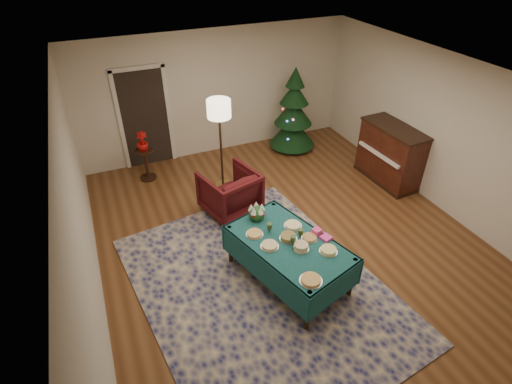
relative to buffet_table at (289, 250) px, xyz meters
name	(u,v)px	position (x,y,z in m)	size (l,w,h in m)	color
room_shell	(293,171)	(0.42, 0.77, 0.79)	(7.00, 7.00, 7.00)	#593319
doorway	(145,117)	(-1.18, 4.25, 0.53)	(1.08, 0.04, 2.16)	black
rug	(260,287)	(-0.46, -0.01, -0.55)	(3.20, 4.20, 0.02)	#151951
buffet_table	(289,250)	(0.00, 0.00, 0.00)	(1.53, 2.03, 0.70)	black
platter_0	(311,280)	(-0.09, -0.76, 0.16)	(0.30, 0.30, 0.04)	silver
platter_1	(328,250)	(0.40, -0.39, 0.17)	(0.25, 0.25, 0.06)	silver
platter_2	(301,247)	(0.08, -0.19, 0.19)	(0.23, 0.23, 0.10)	silver
platter_3	(310,238)	(0.30, -0.05, 0.16)	(0.24, 0.24, 0.04)	silver
platter_4	(270,245)	(-0.29, 0.03, 0.16)	(0.26, 0.26, 0.05)	silver
platter_5	(288,237)	(0.02, 0.07, 0.17)	(0.26, 0.26, 0.07)	silver
platter_6	(293,225)	(0.21, 0.30, 0.16)	(0.27, 0.27, 0.04)	silver
platter_7	(254,234)	(-0.39, 0.35, 0.16)	(0.26, 0.26, 0.04)	silver
goblet_0	(269,228)	(-0.17, 0.30, 0.23)	(0.08, 0.08, 0.16)	#2D471E
goblet_1	(300,234)	(0.18, 0.01, 0.23)	(0.08, 0.08, 0.16)	#2D471E
goblet_2	(293,241)	(0.01, -0.08, 0.23)	(0.08, 0.08, 0.16)	#2D471E
napkin_stack	(326,238)	(0.51, -0.14, 0.16)	(0.14, 0.14, 0.04)	#F1439E
gift_box	(317,232)	(0.44, 0.00, 0.19)	(0.11, 0.11, 0.09)	#F4438C
centerpiece	(257,212)	(-0.21, 0.67, 0.26)	(0.25, 0.25, 0.29)	#1E4C1E
armchair	(230,190)	(-0.20, 1.90, -0.11)	(0.89, 0.83, 0.91)	#440E11
floor_lamp	(219,114)	(-0.04, 2.77, 0.97)	(0.44, 0.44, 1.81)	#A57F3F
side_table	(146,165)	(-1.38, 3.64, -0.24)	(0.37, 0.37, 0.66)	black
potted_plant	(143,145)	(-1.38, 3.64, 0.20)	(0.22, 0.39, 0.22)	#B90F0D
christmas_tree	(293,113)	(1.99, 3.67, 0.29)	(1.22, 1.22, 1.90)	black
piano	(390,155)	(3.11, 1.65, 0.01)	(0.70, 1.39, 1.18)	black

